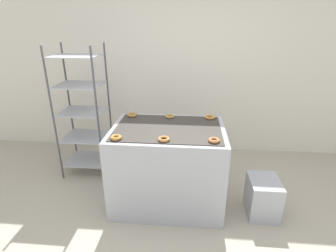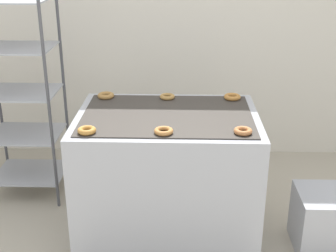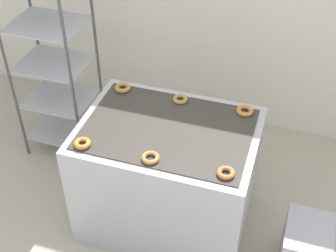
# 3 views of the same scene
# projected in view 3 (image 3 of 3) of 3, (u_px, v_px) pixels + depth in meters

# --- Properties ---
(fryer_machine) EXTENTS (1.22, 0.89, 0.92)m
(fryer_machine) POSITION_uv_depth(u_px,v_px,m) (168.00, 177.00, 3.44)
(fryer_machine) COLOR #A8AAB2
(fryer_machine) RESTS_ON ground_plane
(baking_rack_cart) EXTENTS (0.59, 0.50, 1.73)m
(baking_rack_cart) POSITION_uv_depth(u_px,v_px,m) (54.00, 63.00, 3.86)
(baking_rack_cart) COLOR #4C4C51
(baking_rack_cart) RESTS_ON ground_plane
(glaze_bin) EXTENTS (0.32, 0.40, 0.42)m
(glaze_bin) POSITION_uv_depth(u_px,v_px,m) (305.00, 249.00, 3.25)
(glaze_bin) COLOR #A8AAB2
(glaze_bin) RESTS_ON ground_plane
(donut_near_left) EXTENTS (0.11, 0.11, 0.03)m
(donut_near_left) POSITION_uv_depth(u_px,v_px,m) (82.00, 143.00, 3.00)
(donut_near_left) COLOR #BA7D34
(donut_near_left) RESTS_ON fryer_machine
(donut_near_center) EXTENTS (0.12, 0.12, 0.03)m
(donut_near_center) POSITION_uv_depth(u_px,v_px,m) (150.00, 158.00, 2.90)
(donut_near_center) COLOR #B6783C
(donut_near_center) RESTS_ON fryer_machine
(donut_near_right) EXTENTS (0.11, 0.11, 0.03)m
(donut_near_right) POSITION_uv_depth(u_px,v_px,m) (226.00, 173.00, 2.80)
(donut_near_right) COLOR #B56E3D
(donut_near_right) RESTS_ON fryer_machine
(donut_far_left) EXTENTS (0.12, 0.12, 0.03)m
(donut_far_left) POSITION_uv_depth(u_px,v_px,m) (123.00, 88.00, 3.49)
(donut_far_left) COLOR #A7763C
(donut_far_left) RESTS_ON fryer_machine
(donut_far_center) EXTENTS (0.11, 0.11, 0.03)m
(donut_far_center) POSITION_uv_depth(u_px,v_px,m) (180.00, 99.00, 3.38)
(donut_far_center) COLOR #A97B3E
(donut_far_center) RESTS_ON fryer_machine
(donut_far_right) EXTENTS (0.12, 0.12, 0.03)m
(donut_far_right) POSITION_uv_depth(u_px,v_px,m) (245.00, 111.00, 3.27)
(donut_far_right) COLOR #B97835
(donut_far_right) RESTS_ON fryer_machine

